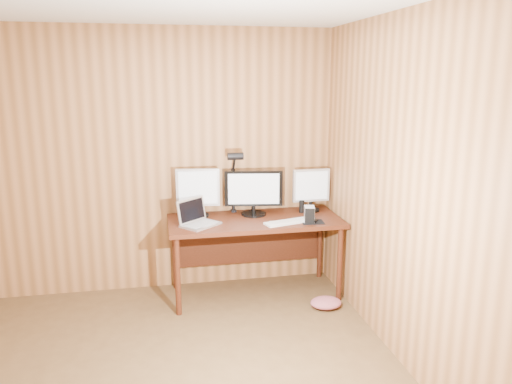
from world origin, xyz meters
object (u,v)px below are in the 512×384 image
object	(u,v)px
keyboard	(287,222)
hard_drive	(309,214)
phone	(272,223)
monitor_center	(254,192)
monitor_right	(311,189)
speaker	(302,206)
mouse	(313,220)
desk	(254,229)
desk_lamp	(234,173)
laptop	(197,219)
monitor_left	(198,191)

from	to	relation	value
keyboard	hard_drive	xyz separation A→B (m)	(0.20, -0.01, 0.06)
phone	monitor_center	bearing A→B (deg)	116.51
monitor_right	speaker	bearing A→B (deg)	-161.05
monitor_right	keyboard	world-z (taller)	monitor_right
mouse	desk	bearing A→B (deg)	164.42
monitor_right	mouse	world-z (taller)	monitor_right
desk	monitor_center	bearing A→B (deg)	77.86
speaker	desk_lamp	distance (m)	0.74
keyboard	mouse	xyz separation A→B (m)	(0.23, -0.02, 0.01)
desk	monitor_right	size ratio (longest dim) A/B	3.83
desk	keyboard	size ratio (longest dim) A/B	3.58
laptop	desk_lamp	bearing A→B (deg)	-3.16
laptop	phone	distance (m)	0.68
monitor_left	mouse	size ratio (longest dim) A/B	3.89
monitor_right	hard_drive	distance (m)	0.42
speaker	desk	bearing A→B (deg)	-172.19
keyboard	desk	bearing A→B (deg)	119.91
keyboard	phone	world-z (taller)	keyboard
hard_drive	speaker	bearing A→B (deg)	99.07
monitor_center	keyboard	size ratio (longest dim) A/B	1.23
monitor_right	mouse	xyz separation A→B (m)	(-0.10, -0.38, -0.20)
monitor_left	hard_drive	xyz separation A→B (m)	(0.97, -0.38, -0.18)
monitor_left	laptop	bearing A→B (deg)	-90.13
keyboard	speaker	xyz separation A→B (m)	(0.23, 0.33, 0.05)
desk	laptop	size ratio (longest dim) A/B	3.93
mouse	desk_lamp	xyz separation A→B (m)	(-0.65, 0.42, 0.38)
keyboard	monitor_right	bearing A→B (deg)	32.11
mouse	hard_drive	world-z (taller)	hard_drive
monitor_left	phone	bearing A→B (deg)	-22.15
monitor_right	keyboard	xyz separation A→B (m)	(-0.33, -0.37, -0.21)
desk	phone	bearing A→B (deg)	-62.80
speaker	mouse	bearing A→B (deg)	-89.51
speaker	phone	bearing A→B (deg)	-139.48
desk_lamp	speaker	bearing A→B (deg)	-25.28
desk	desk_lamp	xyz separation A→B (m)	(-0.16, 0.14, 0.52)
laptop	monitor_right	bearing A→B (deg)	-27.72
mouse	desk_lamp	distance (m)	0.86
laptop	keyboard	distance (m)	0.82
desk_lamp	monitor_left	bearing A→B (deg)	165.47
monitor_left	mouse	bearing A→B (deg)	-13.82
monitor_right	desk_lamp	distance (m)	0.77
monitor_left	monitor_right	bearing A→B (deg)	7.15
laptop	hard_drive	xyz separation A→B (m)	(1.01, -0.11, 0.01)
desk	speaker	world-z (taller)	speaker
desk	desk_lamp	distance (m)	0.56
mouse	phone	xyz separation A→B (m)	(-0.37, 0.03, -0.02)
monitor_center	mouse	bearing A→B (deg)	-26.90
desk_lamp	hard_drive	bearing A→B (deg)	-51.76
laptop	desk_lamp	distance (m)	0.60
laptop	keyboard	world-z (taller)	laptop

